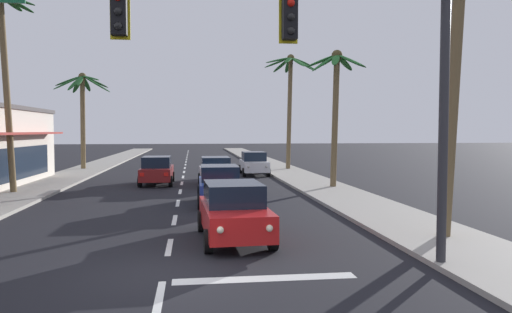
% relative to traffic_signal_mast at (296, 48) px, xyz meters
% --- Properties ---
extents(ground_plane, '(220.00, 220.00, 0.00)m').
position_rel_traffic_signal_mast_xyz_m(ground_plane, '(-2.93, 0.27, -5.03)').
color(ground_plane, black).
extents(sidewalk_right, '(3.20, 110.00, 0.14)m').
position_rel_traffic_signal_mast_xyz_m(sidewalk_right, '(4.87, 20.27, -4.96)').
color(sidewalk_right, '#9E998E').
rests_on(sidewalk_right, ground).
extents(sidewalk_left, '(3.20, 110.00, 0.14)m').
position_rel_traffic_signal_mast_xyz_m(sidewalk_left, '(-10.73, 20.27, -4.96)').
color(sidewalk_left, '#9E998E').
rests_on(sidewalk_left, ground).
extents(lane_markings, '(4.28, 88.50, 0.01)m').
position_rel_traffic_signal_mast_xyz_m(lane_markings, '(-2.49, 20.35, -5.03)').
color(lane_markings, silver).
rests_on(lane_markings, ground).
extents(traffic_signal_mast, '(11.03, 0.40, 6.96)m').
position_rel_traffic_signal_mast_xyz_m(traffic_signal_mast, '(0.00, 0.00, 0.00)').
color(traffic_signal_mast, '#2D2D33').
rests_on(traffic_signal_mast, ground).
extents(sedan_lead_at_stop_bar, '(2.09, 4.51, 1.68)m').
position_rel_traffic_signal_mast_xyz_m(sedan_lead_at_stop_bar, '(-1.09, 3.53, -4.18)').
color(sedan_lead_at_stop_bar, red).
rests_on(sedan_lead_at_stop_bar, ground).
extents(sedan_third_in_queue, '(1.97, 4.46, 1.68)m').
position_rel_traffic_signal_mast_xyz_m(sedan_third_in_queue, '(-1.11, 10.65, -4.18)').
color(sedan_third_in_queue, navy).
rests_on(sedan_third_in_queue, ground).
extents(sedan_fifth_in_queue, '(2.00, 4.47, 1.68)m').
position_rel_traffic_signal_mast_xyz_m(sedan_fifth_in_queue, '(-0.95, 17.78, -4.18)').
color(sedan_fifth_in_queue, silver).
rests_on(sedan_fifth_in_queue, ground).
extents(sedan_oncoming_far, '(1.97, 4.46, 1.68)m').
position_rel_traffic_signal_mast_xyz_m(sedan_oncoming_far, '(-4.39, 18.92, -4.18)').
color(sedan_oncoming_far, maroon).
rests_on(sedan_oncoming_far, ground).
extents(sedan_parked_nearest_kerb, '(1.99, 4.47, 1.68)m').
position_rel_traffic_signal_mast_xyz_m(sedan_parked_nearest_kerb, '(2.15, 24.37, -4.18)').
color(sedan_parked_nearest_kerb, silver).
rests_on(sedan_parked_nearest_kerb, ground).
extents(palm_left_second, '(3.44, 3.36, 10.16)m').
position_rel_traffic_signal_mast_xyz_m(palm_left_second, '(-11.52, 15.11, 2.42)').
color(palm_left_second, brown).
rests_on(palm_left_second, ground).
extents(palm_left_third, '(4.69, 4.82, 7.89)m').
position_rel_traffic_signal_mast_xyz_m(palm_left_third, '(-11.06, 30.38, 0.73)').
color(palm_left_third, brown).
rests_on(palm_left_third, ground).
extents(palm_right_nearest, '(3.27, 3.55, 10.11)m').
position_rel_traffic_signal_mast_xyz_m(palm_right_nearest, '(5.31, 2.64, 1.91)').
color(palm_right_nearest, brown).
rests_on(palm_right_nearest, ground).
extents(palm_right_second, '(3.38, 3.32, 7.62)m').
position_rel_traffic_signal_mast_xyz_m(palm_right_second, '(5.54, 15.39, 0.46)').
color(palm_right_second, brown).
rests_on(palm_right_second, ground).
extents(palm_right_third, '(4.28, 4.20, 9.35)m').
position_rel_traffic_signal_mast_xyz_m(palm_right_third, '(5.58, 28.13, 1.83)').
color(palm_right_third, brown).
rests_on(palm_right_third, ground).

